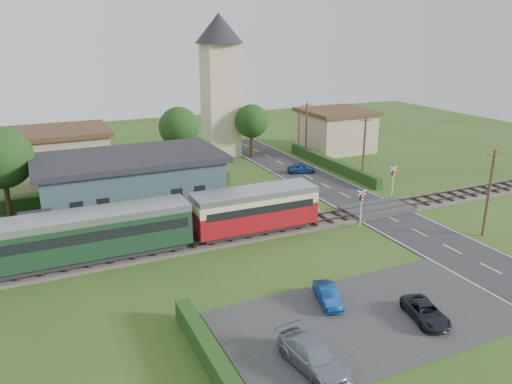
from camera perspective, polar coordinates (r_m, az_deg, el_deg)
name	(u,v)px	position (r m, az deg, el deg)	size (l,w,h in m)	color
ground	(290,238)	(39.54, 3.88, -5.27)	(120.00, 120.00, 0.00)	#2D4C19
railway_track	(278,228)	(41.12, 2.55, -4.13)	(76.00, 3.20, 0.49)	#4C443D
road	(391,219)	(44.88, 15.19, -2.95)	(6.00, 70.00, 0.05)	#28282B
car_park	(367,318)	(29.88, 12.60, -13.89)	(17.00, 9.00, 0.08)	#333335
crossing_deck	(377,209)	(46.25, 13.65, -1.92)	(6.20, 3.40, 0.45)	#333335
platform	(148,233)	(40.76, -12.21, -4.58)	(30.00, 3.00, 0.45)	gray
equipment_hut	(37,231)	(39.49, -23.74, -4.13)	(2.30, 2.30, 2.55)	beige
station_building	(131,184)	(45.32, -14.08, 0.92)	(16.00, 9.00, 5.30)	#375354
train	(23,244)	(36.38, -25.06, -5.46)	(43.20, 2.90, 3.40)	#232328
church_tower	(220,75)	(64.12, -4.16, 13.20)	(6.00, 6.00, 17.60)	beige
house_west	(59,154)	(58.26, -21.64, 4.06)	(10.80, 8.80, 5.50)	tan
house_east	(336,130)	(68.46, 9.12, 7.05)	(8.80, 8.80, 5.50)	tan
hedge_carpark	(209,353)	(25.70, -5.39, -17.86)	(0.80, 9.00, 1.20)	#193814
hedge_roadside	(331,164)	(59.31, 8.60, 3.19)	(0.80, 18.00, 1.20)	#193814
hedge_station	(123,191)	(50.16, -14.91, 0.07)	(22.00, 0.80, 1.30)	#193814
tree_a	(1,158)	(46.96, -27.11, 3.45)	(5.20, 5.20, 8.00)	#332316
tree_b	(179,127)	(57.92, -8.80, 7.31)	(4.60, 4.60, 7.34)	#332316
tree_c	(252,121)	(63.22, -0.50, 8.08)	(4.20, 4.20, 6.78)	#332316
utility_pole_b	(489,192)	(42.64, 25.07, -0.04)	(1.40, 0.22, 7.00)	#473321
utility_pole_c	(364,149)	(53.84, 12.23, 4.78)	(1.40, 0.22, 7.00)	#473321
utility_pole_d	(306,130)	(63.60, 5.77, 7.11)	(1.40, 0.22, 7.00)	#473321
crossing_signal_near	(361,203)	(41.72, 11.96, -1.21)	(0.84, 0.28, 3.28)	silver
crossing_signal_far	(393,177)	(49.62, 15.40, 1.63)	(0.84, 0.28, 3.28)	silver
streetlamp_east	(299,126)	(68.85, 4.94, 7.48)	(0.30, 0.30, 5.15)	#3F3F47
car_on_road	(301,168)	(57.11, 5.21, 2.74)	(1.30, 3.23, 1.10)	navy
car_park_blue	(328,295)	(30.62, 8.20, -11.57)	(1.09, 3.12, 1.03)	navy
car_park_silver	(314,356)	(25.34, 6.59, -18.15)	(1.80, 4.44, 1.29)	gray
car_park_dark	(426,312)	(30.29, 18.82, -12.85)	(1.62, 3.51, 0.97)	black
pedestrian_near	(242,205)	(42.84, -1.65, -1.55)	(0.59, 0.38, 1.61)	gray
pedestrian_far	(39,237)	(39.22, -23.56, -4.78)	(0.94, 0.74, 1.94)	gray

